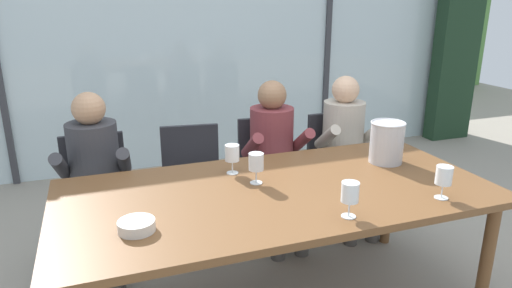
{
  "coord_description": "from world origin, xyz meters",
  "views": [
    {
      "loc": [
        -0.88,
        -2.1,
        1.75
      ],
      "look_at": [
        0.0,
        0.35,
        0.92
      ],
      "focal_mm": 32.09,
      "sensor_mm": 36.0,
      "label": 1
    }
  ],
  "objects_px": {
    "dining_table": "(278,200)",
    "person_charcoal_jacket": "(95,173)",
    "ice_bucket_primary": "(387,142)",
    "wine_glass_near_bucket": "(232,154)",
    "wine_glass_center_pour": "(350,194)",
    "chair_center": "(268,167)",
    "wine_glass_by_right_taster": "(256,162)",
    "wine_glass_by_left_taster": "(444,177)",
    "person_beige_jumper": "(347,143)",
    "chair_left_of_center": "(192,178)",
    "tasting_bowl": "(137,226)",
    "chair_near_curtain": "(96,190)",
    "chair_right_of_center": "(337,159)",
    "person_maroon_top": "(275,152)"
  },
  "relations": [
    {
      "from": "wine_glass_center_pour",
      "to": "chair_left_of_center",
      "type": "bearing_deg",
      "value": 108.65
    },
    {
      "from": "chair_near_curtain",
      "to": "chair_right_of_center",
      "type": "xyz_separation_m",
      "value": [
        1.84,
        -0.01,
        0.0
      ]
    },
    {
      "from": "person_maroon_top",
      "to": "wine_glass_near_bucket",
      "type": "relative_size",
      "value": 6.84
    },
    {
      "from": "dining_table",
      "to": "person_charcoal_jacket",
      "type": "distance_m",
      "value": 1.25
    },
    {
      "from": "chair_center",
      "to": "person_beige_jumper",
      "type": "xyz_separation_m",
      "value": [
        0.6,
        -0.16,
        0.17
      ]
    },
    {
      "from": "wine_glass_by_right_taster",
      "to": "chair_center",
      "type": "bearing_deg",
      "value": 64.96
    },
    {
      "from": "ice_bucket_primary",
      "to": "wine_glass_near_bucket",
      "type": "bearing_deg",
      "value": 171.84
    },
    {
      "from": "chair_left_of_center",
      "to": "person_beige_jumper",
      "type": "distance_m",
      "value": 1.21
    },
    {
      "from": "dining_table",
      "to": "person_charcoal_jacket",
      "type": "height_order",
      "value": "person_charcoal_jacket"
    },
    {
      "from": "chair_right_of_center",
      "to": "wine_glass_by_right_taster",
      "type": "distance_m",
      "value": 1.35
    },
    {
      "from": "ice_bucket_primary",
      "to": "tasting_bowl",
      "type": "relative_size",
      "value": 1.57
    },
    {
      "from": "ice_bucket_primary",
      "to": "dining_table",
      "type": "bearing_deg",
      "value": -167.95
    },
    {
      "from": "chair_near_curtain",
      "to": "chair_center",
      "type": "bearing_deg",
      "value": 0.89
    },
    {
      "from": "chair_right_of_center",
      "to": "person_beige_jumper",
      "type": "xyz_separation_m",
      "value": [
        0.01,
        -0.13,
        0.17
      ]
    },
    {
      "from": "chair_right_of_center",
      "to": "wine_glass_near_bucket",
      "type": "xyz_separation_m",
      "value": [
        -1.07,
        -0.65,
        0.38
      ]
    },
    {
      "from": "chair_center",
      "to": "chair_left_of_center",
      "type": "bearing_deg",
      "value": -171.61
    },
    {
      "from": "dining_table",
      "to": "wine_glass_center_pour",
      "type": "xyz_separation_m",
      "value": [
        0.19,
        -0.41,
        0.18
      ]
    },
    {
      "from": "chair_center",
      "to": "wine_glass_by_right_taster",
      "type": "height_order",
      "value": "wine_glass_by_right_taster"
    },
    {
      "from": "person_maroon_top",
      "to": "person_beige_jumper",
      "type": "height_order",
      "value": "same"
    },
    {
      "from": "person_beige_jumper",
      "to": "wine_glass_center_pour",
      "type": "bearing_deg",
      "value": -116.41
    },
    {
      "from": "chair_left_of_center",
      "to": "wine_glass_near_bucket",
      "type": "relative_size",
      "value": 5.01
    },
    {
      "from": "wine_glass_by_left_taster",
      "to": "wine_glass_center_pour",
      "type": "bearing_deg",
      "value": -177.63
    },
    {
      "from": "person_beige_jumper",
      "to": "wine_glass_by_left_taster",
      "type": "relative_size",
      "value": 6.84
    },
    {
      "from": "wine_glass_by_left_taster",
      "to": "wine_glass_center_pour",
      "type": "distance_m",
      "value": 0.56
    },
    {
      "from": "dining_table",
      "to": "chair_near_curtain",
      "type": "distance_m",
      "value": 1.36
    },
    {
      "from": "person_beige_jumper",
      "to": "chair_right_of_center",
      "type": "bearing_deg",
      "value": 98.28
    },
    {
      "from": "chair_near_curtain",
      "to": "wine_glass_center_pour",
      "type": "xyz_separation_m",
      "value": [
        1.12,
        -1.38,
        0.38
      ]
    },
    {
      "from": "chair_center",
      "to": "wine_glass_by_left_taster",
      "type": "distance_m",
      "value": 1.49
    },
    {
      "from": "person_maroon_top",
      "to": "tasting_bowl",
      "type": "xyz_separation_m",
      "value": [
        -1.08,
        -1.05,
        0.11
      ]
    },
    {
      "from": "chair_near_curtain",
      "to": "ice_bucket_primary",
      "type": "bearing_deg",
      "value": -24.59
    },
    {
      "from": "ice_bucket_primary",
      "to": "wine_glass_center_pour",
      "type": "bearing_deg",
      "value": -136.13
    },
    {
      "from": "chair_right_of_center",
      "to": "wine_glass_center_pour",
      "type": "bearing_deg",
      "value": -119.26
    },
    {
      "from": "chair_left_of_center",
      "to": "wine_glass_center_pour",
      "type": "bearing_deg",
      "value": -64.02
    },
    {
      "from": "chair_near_curtain",
      "to": "person_maroon_top",
      "type": "bearing_deg",
      "value": -6.18
    },
    {
      "from": "chair_left_of_center",
      "to": "chair_center",
      "type": "bearing_deg",
      "value": 9.46
    },
    {
      "from": "chair_near_curtain",
      "to": "wine_glass_near_bucket",
      "type": "relative_size",
      "value": 5.01
    },
    {
      "from": "chair_near_curtain",
      "to": "ice_bucket_primary",
      "type": "relative_size",
      "value": 3.36
    },
    {
      "from": "chair_right_of_center",
      "to": "ice_bucket_primary",
      "type": "relative_size",
      "value": 3.36
    },
    {
      "from": "person_beige_jumper",
      "to": "wine_glass_by_right_taster",
      "type": "relative_size",
      "value": 6.84
    },
    {
      "from": "dining_table",
      "to": "wine_glass_by_right_taster",
      "type": "xyz_separation_m",
      "value": [
        -0.08,
        0.12,
        0.19
      ]
    },
    {
      "from": "dining_table",
      "to": "wine_glass_near_bucket",
      "type": "bearing_deg",
      "value": 117.79
    },
    {
      "from": "tasting_bowl",
      "to": "wine_glass_near_bucket",
      "type": "distance_m",
      "value": 0.8
    },
    {
      "from": "wine_glass_center_pour",
      "to": "wine_glass_by_right_taster",
      "type": "relative_size",
      "value": 1.0
    },
    {
      "from": "chair_near_curtain",
      "to": "chair_left_of_center",
      "type": "xyz_separation_m",
      "value": [
        0.66,
        -0.0,
        0.0
      ]
    },
    {
      "from": "ice_bucket_primary",
      "to": "wine_glass_near_bucket",
      "type": "relative_size",
      "value": 1.49
    },
    {
      "from": "wine_glass_center_pour",
      "to": "person_charcoal_jacket",
      "type": "bearing_deg",
      "value": 132.08
    },
    {
      "from": "chair_right_of_center",
      "to": "wine_glass_center_pour",
      "type": "distance_m",
      "value": 1.59
    },
    {
      "from": "chair_right_of_center",
      "to": "wine_glass_near_bucket",
      "type": "bearing_deg",
      "value": -150.45
    },
    {
      "from": "chair_left_of_center",
      "to": "chair_right_of_center",
      "type": "xyz_separation_m",
      "value": [
        1.18,
        -0.01,
        0.0
      ]
    },
    {
      "from": "wine_glass_center_pour",
      "to": "chair_right_of_center",
      "type": "bearing_deg",
      "value": 62.32
    }
  ]
}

